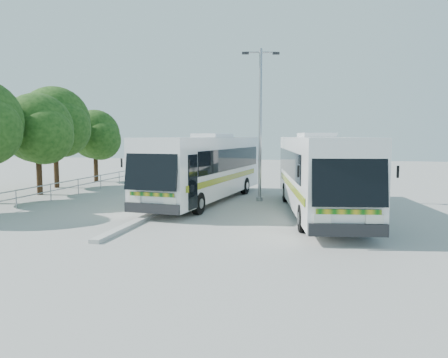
% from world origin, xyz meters
% --- Properties ---
extents(ground, '(100.00, 100.00, 0.00)m').
position_xyz_m(ground, '(0.00, 0.00, 0.00)').
color(ground, gray).
rests_on(ground, ground).
extents(kerb_divider, '(0.40, 16.00, 0.15)m').
position_xyz_m(kerb_divider, '(-2.30, 2.00, 0.07)').
color(kerb_divider, '#B2B2AD').
rests_on(kerb_divider, ground).
extents(railing, '(0.06, 22.00, 1.00)m').
position_xyz_m(railing, '(-10.00, 4.00, 0.74)').
color(railing, gray).
rests_on(railing, ground).
extents(tree_far_c, '(4.97, 4.69, 6.49)m').
position_xyz_m(tree_far_c, '(-12.12, 5.10, 4.26)').
color(tree_far_c, '#382314').
rests_on(tree_far_c, ground).
extents(tree_far_d, '(5.62, 5.30, 7.33)m').
position_xyz_m(tree_far_d, '(-13.31, 8.80, 4.82)').
color(tree_far_d, '#382314').
rests_on(tree_far_d, ground).
extents(tree_far_e, '(4.54, 4.28, 5.92)m').
position_xyz_m(tree_far_e, '(-12.63, 13.30, 3.89)').
color(tree_far_e, '#382314').
rests_on(tree_far_e, ground).
extents(coach_main, '(4.25, 13.53, 3.69)m').
position_xyz_m(coach_main, '(-1.01, 4.67, 2.02)').
color(coach_main, silver).
rests_on(coach_main, ground).
extents(coach_adjacent, '(4.74, 13.61, 3.71)m').
position_xyz_m(coach_adjacent, '(5.33, 1.89, 2.03)').
color(coach_adjacent, white).
rests_on(coach_adjacent, ground).
extents(lamppost, '(2.10, 0.71, 8.70)m').
position_xyz_m(lamppost, '(2.00, 5.47, 4.80)').
color(lamppost, '#93969B').
rests_on(lamppost, ground).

